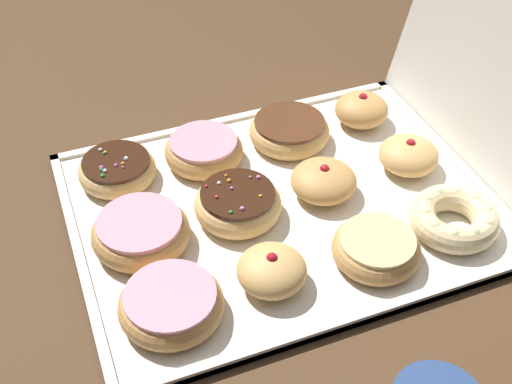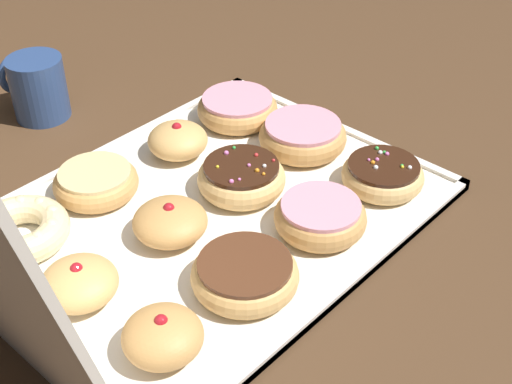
% 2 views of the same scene
% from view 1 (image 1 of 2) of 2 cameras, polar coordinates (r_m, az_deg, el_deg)
% --- Properties ---
extents(ground_plane, '(3.00, 3.00, 0.00)m').
position_cam_1_polar(ground_plane, '(0.90, 2.14, -1.49)').
color(ground_plane, '#4C331E').
extents(donut_box, '(0.42, 0.55, 0.01)m').
position_cam_1_polar(donut_box, '(0.89, 2.15, -1.24)').
color(donut_box, silver).
rests_on(donut_box, ground).
extents(sprinkle_donut_0, '(0.11, 0.11, 0.04)m').
position_cam_1_polar(sprinkle_donut_0, '(0.93, -11.86, 1.91)').
color(sprinkle_donut_0, '#E5B770').
rests_on(sprinkle_donut_0, donut_box).
extents(pink_frosted_donut_1, '(0.12, 0.12, 0.04)m').
position_cam_1_polar(pink_frosted_donut_1, '(0.83, -9.89, -3.40)').
color(pink_frosted_donut_1, tan).
rests_on(pink_frosted_donut_1, donut_box).
extents(pink_frosted_donut_2, '(0.12, 0.12, 0.04)m').
position_cam_1_polar(pink_frosted_donut_2, '(0.75, -7.32, -9.53)').
color(pink_frosted_donut_2, tan).
rests_on(pink_frosted_donut_2, donut_box).
extents(pink_frosted_donut_3, '(0.11, 0.11, 0.04)m').
position_cam_1_polar(pink_frosted_donut_3, '(0.95, -4.50, 3.60)').
color(pink_frosted_donut_3, tan).
rests_on(pink_frosted_donut_3, donut_box).
extents(sprinkle_donut_4, '(0.11, 0.11, 0.04)m').
position_cam_1_polar(sprinkle_donut_4, '(0.86, -1.50, -1.12)').
color(sprinkle_donut_4, '#E5B770').
rests_on(sprinkle_donut_4, donut_box).
extents(jelly_filled_donut_5, '(0.08, 0.08, 0.05)m').
position_cam_1_polar(jelly_filled_donut_5, '(0.78, 1.36, -6.74)').
color(jelly_filled_donut_5, tan).
rests_on(jelly_filled_donut_5, donut_box).
extents(chocolate_frosted_donut_6, '(0.12, 0.12, 0.04)m').
position_cam_1_polar(chocolate_frosted_donut_6, '(0.99, 2.88, 5.32)').
color(chocolate_frosted_donut_6, tan).
rests_on(chocolate_frosted_donut_6, donut_box).
extents(jelly_filled_donut_7, '(0.09, 0.09, 0.05)m').
position_cam_1_polar(jelly_filled_donut_7, '(0.90, 5.83, 0.97)').
color(jelly_filled_donut_7, tan).
rests_on(jelly_filled_donut_7, donut_box).
extents(glazed_ring_donut_8, '(0.11, 0.11, 0.04)m').
position_cam_1_polar(glazed_ring_donut_8, '(0.82, 10.30, -4.78)').
color(glazed_ring_donut_8, tan).
rests_on(glazed_ring_donut_8, donut_box).
extents(jelly_filled_donut_9, '(0.08, 0.08, 0.05)m').
position_cam_1_polar(jelly_filled_donut_9, '(1.03, 9.06, 7.02)').
color(jelly_filled_donut_9, tan).
rests_on(jelly_filled_donut_9, donut_box).
extents(jelly_filled_donut_10, '(0.08, 0.08, 0.05)m').
position_cam_1_polar(jelly_filled_donut_10, '(0.96, 12.98, 3.11)').
color(jelly_filled_donut_10, tan).
rests_on(jelly_filled_donut_10, donut_box).
extents(cruller_donut_11, '(0.11, 0.11, 0.04)m').
position_cam_1_polar(cruller_donut_11, '(0.88, 16.65, -2.14)').
color(cruller_donut_11, beige).
rests_on(cruller_donut_11, donut_box).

